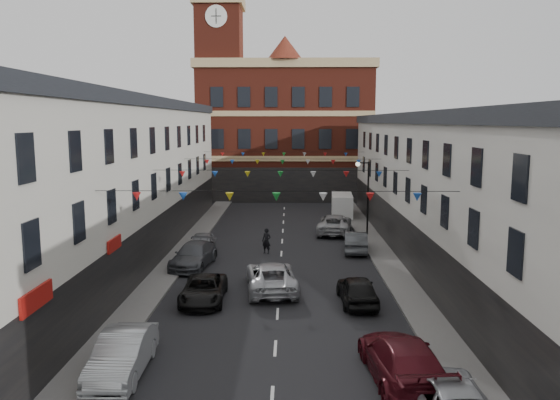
# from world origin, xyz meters

# --- Properties ---
(ground) EXTENTS (160.00, 160.00, 0.00)m
(ground) POSITION_xyz_m (0.00, 0.00, 0.00)
(ground) COLOR black
(ground) RESTS_ON ground
(pavement_left) EXTENTS (1.80, 64.00, 0.15)m
(pavement_left) POSITION_xyz_m (-6.90, 2.00, 0.07)
(pavement_left) COLOR #605E5B
(pavement_left) RESTS_ON ground
(pavement_right) EXTENTS (1.80, 64.00, 0.15)m
(pavement_right) POSITION_xyz_m (6.90, 2.00, 0.07)
(pavement_right) COLOR #605E5B
(pavement_right) RESTS_ON ground
(terrace_left) EXTENTS (8.40, 56.00, 10.70)m
(terrace_left) POSITION_xyz_m (-11.78, 1.00, 5.35)
(terrace_left) COLOR silver
(terrace_left) RESTS_ON ground
(terrace_right) EXTENTS (8.40, 56.00, 9.70)m
(terrace_right) POSITION_xyz_m (11.78, 1.00, 4.85)
(terrace_right) COLOR beige
(terrace_right) RESTS_ON ground
(civic_building) EXTENTS (20.60, 13.30, 18.50)m
(civic_building) POSITION_xyz_m (0.00, 37.95, 8.14)
(civic_building) COLOR maroon
(civic_building) RESTS_ON ground
(clock_tower) EXTENTS (5.60, 5.60, 30.00)m
(clock_tower) POSITION_xyz_m (-7.50, 35.00, 14.93)
(clock_tower) COLOR maroon
(clock_tower) RESTS_ON ground
(distant_hill) EXTENTS (40.00, 14.00, 10.00)m
(distant_hill) POSITION_xyz_m (-4.00, 62.00, 5.00)
(distant_hill) COLOR #314B23
(distant_hill) RESTS_ON ground
(street_lamp) EXTENTS (1.10, 0.36, 6.00)m
(street_lamp) POSITION_xyz_m (6.55, 14.00, 3.90)
(street_lamp) COLOR black
(street_lamp) RESTS_ON ground
(car_left_b) EXTENTS (1.72, 4.73, 1.55)m
(car_left_b) POSITION_xyz_m (-5.50, -10.39, 0.77)
(car_left_b) COLOR #B0B4B8
(car_left_b) RESTS_ON ground
(car_left_c) EXTENTS (2.25, 4.67, 1.28)m
(car_left_c) POSITION_xyz_m (-3.81, -2.28, 0.64)
(car_left_c) COLOR black
(car_left_c) RESTS_ON ground
(car_left_d) EXTENTS (2.74, 5.38, 1.50)m
(car_left_d) POSITION_xyz_m (-5.50, 4.47, 0.75)
(car_left_d) COLOR #484A50
(car_left_d) RESTS_ON ground
(car_left_e) EXTENTS (1.93, 4.35, 1.46)m
(car_left_e) POSITION_xyz_m (-5.50, 7.75, 0.73)
(car_left_e) COLOR gray
(car_left_e) RESTS_ON ground
(car_right_b) EXTENTS (2.48, 5.08, 1.39)m
(car_right_b) POSITION_xyz_m (5.50, -13.28, 0.70)
(car_right_b) COLOR #B0B2B8
(car_right_b) RESTS_ON ground
(car_right_c) EXTENTS (2.77, 5.86, 1.65)m
(car_right_c) POSITION_xyz_m (4.56, -10.81, 0.83)
(car_right_c) COLOR #4D0F17
(car_right_c) RESTS_ON ground
(car_right_d) EXTENTS (1.90, 4.36, 1.46)m
(car_right_d) POSITION_xyz_m (4.00, -2.46, 0.73)
(car_right_d) COLOR black
(car_right_d) RESTS_ON ground
(car_right_e) EXTENTS (2.00, 4.57, 1.46)m
(car_right_e) POSITION_xyz_m (5.26, 8.68, 0.73)
(car_right_e) COLOR #414448
(car_right_e) RESTS_ON ground
(car_right_f) EXTENTS (3.39, 6.01, 1.58)m
(car_right_f) POSITION_xyz_m (4.27, 15.02, 0.79)
(car_right_f) COLOR #9FA1A4
(car_right_f) RESTS_ON ground
(moving_car) EXTENTS (3.15, 5.83, 1.55)m
(moving_car) POSITION_xyz_m (-0.42, -0.33, 0.78)
(moving_car) COLOR #B4B6BC
(moving_car) RESTS_ON ground
(white_van) EXTENTS (2.24, 5.11, 2.21)m
(white_van) POSITION_xyz_m (5.60, 22.90, 1.10)
(white_van) COLOR silver
(white_van) RESTS_ON ground
(pedestrian) EXTENTS (0.77, 0.66, 1.79)m
(pedestrian) POSITION_xyz_m (-1.04, 8.04, 0.90)
(pedestrian) COLOR black
(pedestrian) RESTS_ON ground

